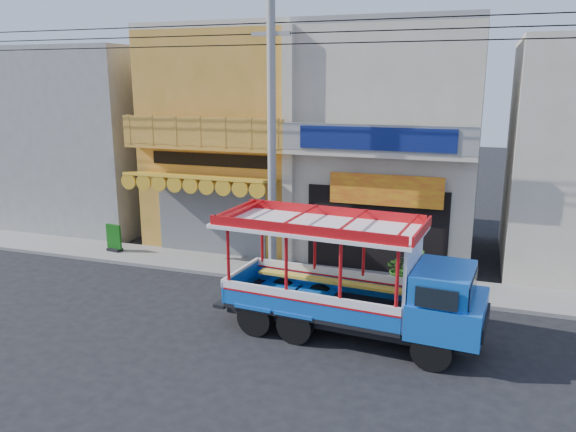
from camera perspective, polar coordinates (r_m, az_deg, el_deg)
The scene contains 12 objects.
ground at distance 15.07m, azimuth -2.43°, elevation -11.00°, with size 90.00×90.00×0.00m, color black.
sidewalk at distance 18.55m, azimuth 2.11°, elevation -5.97°, with size 30.00×2.00×0.12m, color slate.
shophouse_left at distance 22.70m, azimuth -4.62°, elevation 8.09°, with size 6.00×7.50×8.24m.
shophouse_right at distance 21.04m, azimuth 10.67°, elevation 7.46°, with size 6.00×6.75×8.24m.
party_pilaster at distance 18.74m, azimuth 0.03°, elevation 6.64°, with size 0.35×0.30×8.00m, color #B4AD93.
filler_building_left at distance 26.35m, azimuth -18.79°, elevation 7.50°, with size 6.00×6.00×7.60m, color gray.
utility_pole at distance 17.14m, azimuth -1.20°, elevation 9.45°, with size 28.00×0.26×9.00m.
songthaew_truck at distance 13.84m, azimuth 8.08°, elevation -6.82°, with size 6.71×2.65×3.06m.
green_sign at distance 21.71m, azimuth -17.26°, elevation -2.33°, with size 0.66×0.38×1.01m.
potted_plant_a at distance 17.75m, azimuth 11.31°, elevation -5.28°, with size 0.88×0.76×0.97m, color #245217.
potted_plant_b at distance 18.08m, azimuth 12.88°, elevation -4.88°, with size 0.58×0.47×1.05m, color #245217.
potted_plant_c at distance 18.35m, azimuth 12.77°, elevation -4.87°, with size 0.50×0.50×0.89m, color #245217.
Camera 1 is at (5.06, -12.74, 6.27)m, focal length 35.00 mm.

